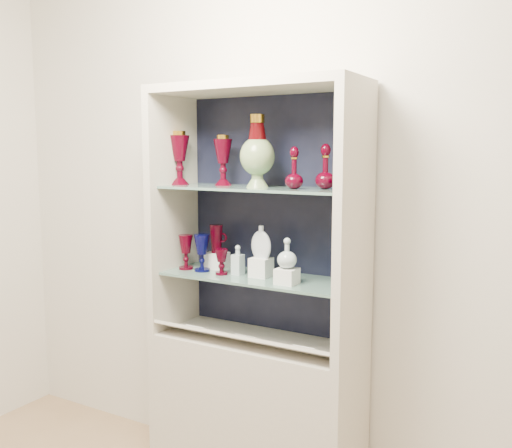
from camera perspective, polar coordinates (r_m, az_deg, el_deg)
The scene contains 31 objects.
wall_back at distance 2.82m, azimuth 2.25°, elevation 2.51°, with size 3.50×0.02×2.80m, color silver.
cabinet_base at distance 2.90m, azimuth -0.00°, elevation -18.44°, with size 1.00×0.40×0.75m, color #BBB2A0.
cabinet_back_panel at distance 2.80m, azimuth 1.95°, elevation 0.93°, with size 0.98×0.02×1.15m, color black.
cabinet_side_left at distance 2.90m, azimuth -8.24°, elevation 1.09°, with size 0.04×0.40×1.15m, color #BBB2A0.
cabinet_side_right at distance 2.43m, azimuth 9.85°, elevation -0.13°, with size 0.04×0.40×1.15m, color #BBB2A0.
cabinet_top_cap at distance 2.63m, azimuth -0.00°, elevation 13.53°, with size 1.00×0.40×0.04m, color #BBB2A0.
shelf_lower at distance 2.70m, azimuth 0.21°, elevation -5.36°, with size 0.92×0.34×0.01m, color slate.
shelf_upper at distance 2.64m, azimuth 0.22°, elevation 3.59°, with size 0.92×0.34×0.01m, color slate.
label_ledge at distance 2.66m, azimuth -1.21°, elevation -11.45°, with size 0.92×0.18×0.01m, color #BBB2A0.
label_card_0 at distance 2.64m, azimuth -0.73°, elevation -11.23°, with size 0.10×0.07×0.00m, color white.
label_card_1 at distance 2.79m, azimuth -5.79°, elevation -10.25°, with size 0.10×0.07×0.00m, color white.
label_card_2 at distance 2.51m, azimuth 5.07°, elevation -12.24°, with size 0.10×0.07×0.00m, color white.
label_card_3 at distance 2.64m, azimuth -0.78°, elevation -11.22°, with size 0.10×0.07×0.00m, color white.
pedestal_lamp_left at distance 2.86m, azimuth -7.65°, elevation 6.57°, with size 0.10×0.10×0.26m, color #410210, non-canonical shape.
pedestal_lamp_right at distance 2.77m, azimuth -3.32°, elevation 6.38°, with size 0.09×0.09×0.24m, color #410210, non-canonical shape.
enamel_urn at distance 2.62m, azimuth 0.13°, elevation 7.30°, with size 0.16×0.16×0.33m, color #084719, non-canonical shape.
ruby_decanter_a at distance 2.49m, azimuth 3.84°, elevation 5.88°, with size 0.08×0.08×0.21m, color #40000F, non-canonical shape.
ruby_decanter_b at distance 2.50m, azimuth 6.97°, elevation 5.87°, with size 0.09×0.09×0.21m, color #40000F, non-canonical shape.
lidded_bowl at distance 2.42m, azimuth 8.97°, elevation 4.34°, with size 0.08×0.08×0.09m, color #40000F, non-canonical shape.
cobalt_goblet at distance 2.80m, azimuth -5.42°, elevation -2.90°, with size 0.08×0.08×0.18m, color #08093A, non-canonical shape.
ruby_goblet_tall at distance 2.86m, azimuth -7.03°, elevation -2.80°, with size 0.07×0.07×0.17m, color #410210, non-canonical shape.
ruby_goblet_small at distance 2.72m, azimuth -3.47°, elevation -3.80°, with size 0.06×0.06×0.12m, color #40000F, non-canonical shape.
riser_ruby_pitcher at distance 2.87m, azimuth -3.96°, elevation -3.65°, with size 0.10×0.10×0.08m, color silver.
ruby_pitcher at distance 2.85m, azimuth -3.98°, elevation -1.47°, with size 0.11×0.07×0.14m, color #410210, non-canonical shape.
clear_square_bottle at distance 2.72m, azimuth -1.83°, elevation -3.61°, with size 0.05×0.05×0.14m, color #9FB4B8, non-canonical shape.
riser_flat_flask at distance 2.67m, azimuth 0.51°, elevation -4.35°, with size 0.09×0.09×0.09m, color silver.
flat_flask at distance 2.65m, azimuth 0.51°, elevation -1.74°, with size 0.11×0.04×0.16m, color silver, non-canonical shape.
riser_clear_round_decanter at distance 2.53m, azimuth 3.11°, elevation -5.24°, with size 0.09×0.09×0.07m, color silver.
clear_round_decanter at distance 2.51m, azimuth 3.13°, elevation -3.01°, with size 0.09×0.09×0.13m, color #9FB4B8, non-canonical shape.
riser_cameo_medallion at distance 2.60m, azimuth 9.93°, elevation -4.67°, with size 0.08×0.08×0.10m, color silver.
cameo_medallion at distance 2.58m, azimuth 9.98°, elevation -2.13°, with size 0.11×0.04×0.13m, color black, non-canonical shape.
Camera 1 is at (1.31, -0.73, 1.63)m, focal length 40.00 mm.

